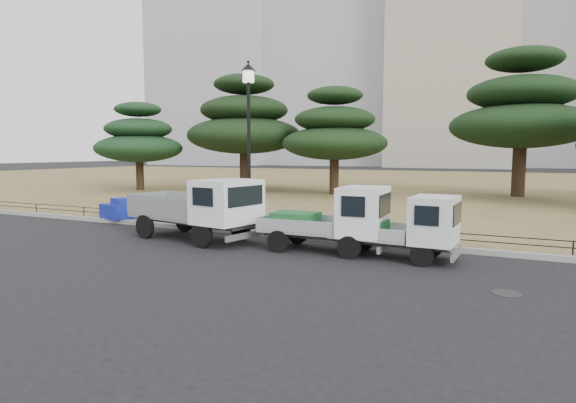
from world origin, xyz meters
The scene contains 16 objects.
ground centered at (0.00, 0.00, 0.00)m, with size 220.00×220.00×0.00m, color black.
lawn centered at (0.00, 30.60, 0.07)m, with size 120.00×56.00×0.15m, color olive.
curb centered at (0.00, 2.60, 0.08)m, with size 120.00×0.25×0.16m, color gray.
truck_large centered at (-2.72, 0.99, 1.12)m, with size 4.89×2.63×2.02m.
truck_kei_front centered at (1.86, 1.14, 0.95)m, with size 3.64×1.65×1.91m.
truck_kei_rear centered at (3.87, 1.08, 0.86)m, with size 3.36×1.56×1.73m.
street_lamp centered at (-1.95, 2.90, 4.04)m, with size 0.52×0.52×5.76m.
pipe_fence centered at (0.00, 2.75, 0.44)m, with size 38.00×0.04×0.40m.
tarp_pile centered at (-8.16, 2.87, 0.49)m, with size 1.49×1.24×0.86m.
manhole centered at (6.50, -1.20, 0.01)m, with size 0.60×0.60×0.01m, color #2D2D30.
pine_west_far centered at (-17.91, 14.73, 3.75)m, with size 6.17×6.17×6.23m.
pine_west_near centered at (-11.03, 17.86, 4.83)m, with size 8.12×8.12×8.12m.
pine_center_left centered at (-4.11, 17.46, 4.10)m, with size 6.73×6.73×6.85m.
pine_center_right centered at (6.62, 20.78, 5.31)m, with size 8.39×8.39×8.91m.
tower_far_west centered at (-55.00, 80.00, 32.50)m, with size 24.00×20.00×65.00m, color #A0A0A5.
tower_center_left centered at (-5.00, 85.00, 27.50)m, with size 22.00×20.00×55.00m, color #AAA08C.
Camera 1 is at (6.61, -11.78, 2.89)m, focal length 30.00 mm.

